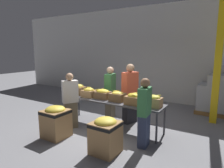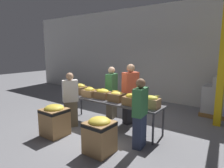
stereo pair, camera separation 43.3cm
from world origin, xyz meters
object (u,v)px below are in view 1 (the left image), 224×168
sorting_table (111,102)px  support_pillar (219,56)px  banana_box_3 (117,96)px  banana_box_1 (89,92)px  volunteer_1 (144,113)px  banana_box_5 (153,101)px  donation_bin_0 (56,120)px  volunteer_0 (110,93)px  pallet_stack_1 (223,95)px  pallet_stack_0 (211,99)px  volunteer_3 (70,101)px  banana_box_4 (134,99)px  volunteer_2 (130,94)px  donation_bin_1 (106,134)px  banana_box_0 (78,89)px  banana_box_2 (103,94)px

sorting_table → support_pillar: size_ratio=0.76×
banana_box_3 → banana_box_1: bearing=-177.7°
banana_box_1 → volunteer_1: 2.06m
banana_box_5 → volunteer_1: bearing=-89.9°
banana_box_1 → donation_bin_0: 1.34m
volunteer_0 → support_pillar: bearing=104.1°
sorting_table → volunteer_0: (-0.42, 0.63, 0.08)m
banana_box_5 → pallet_stack_1: bearing=65.5°
volunteer_0 → pallet_stack_0: bearing=119.8°
pallet_stack_1 → volunteer_3: bearing=-134.5°
volunteer_1 → banana_box_1: bearing=68.6°
donation_bin_0 → pallet_stack_0: bearing=53.9°
banana_box_4 → donation_bin_0: size_ratio=0.49×
banana_box_1 → pallet_stack_0: size_ratio=0.39×
volunteer_0 → donation_bin_0: 2.00m
volunteer_2 → banana_box_5: bearing=76.3°
sorting_table → donation_bin_1: (0.68, -1.28, -0.32)m
banana_box_5 → support_pillar: bearing=58.9°
volunteer_3 → donation_bin_1: (1.61, -0.65, -0.35)m
banana_box_0 → pallet_stack_0: bearing=39.1°
volunteer_1 → pallet_stack_0: 3.65m
volunteer_2 → pallet_stack_1: size_ratio=1.31×
donation_bin_1 → banana_box_2: bearing=126.7°
volunteer_0 → pallet_stack_1: volunteer_0 is taller
sorting_table → pallet_stack_1: size_ratio=2.24×
banana_box_1 → volunteer_0: (0.31, 0.68, -0.11)m
sorting_table → donation_bin_0: size_ratio=3.73×
banana_box_2 → volunteer_0: bearing=102.4°
volunteer_3 → support_pillar: bearing=-21.1°
sorting_table → banana_box_1: banana_box_1 is taller
banana_box_2 → pallet_stack_1: (2.89, 2.94, -0.27)m
banana_box_0 → banana_box_4: banana_box_0 is taller
sorting_table → banana_box_5: (1.25, -0.01, 0.20)m
banana_box_1 → banana_box_4: (1.48, -0.04, 0.01)m
banana_box_2 → banana_box_1: bearing=-171.9°
banana_box_0 → volunteer_2: 1.64m
banana_box_0 → banana_box_1: bearing=-12.3°
pallet_stack_1 → sorting_table: bearing=-131.4°
banana_box_1 → volunteer_1: volunteer_1 is taller
banana_box_3 → pallet_stack_1: pallet_stack_1 is taller
banana_box_1 → banana_box_4: size_ratio=0.98×
banana_box_2 → banana_box_5: 1.54m
sorting_table → volunteer_3: 1.12m
volunteer_2 → pallet_stack_0: bearing=158.6°
banana_box_5 → volunteer_3: (-2.17, -0.62, -0.17)m
volunteer_0 → donation_bin_0: bearing=-22.4°
sorting_table → support_pillar: support_pillar is taller
pallet_stack_0 → pallet_stack_1: size_ratio=0.74×
banana_box_3 → donation_bin_1: 1.45m
support_pillar → banana_box_5: bearing=-121.1°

